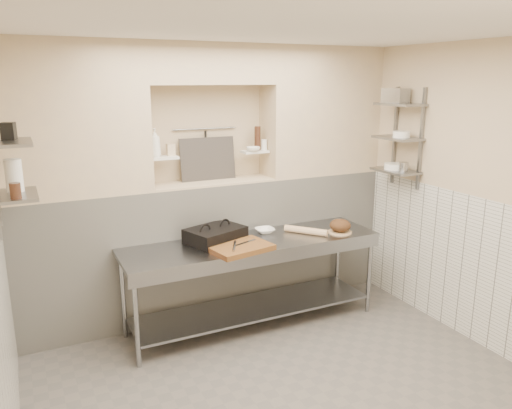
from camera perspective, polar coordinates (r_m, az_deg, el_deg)
floor at (r=4.34m, az=4.19°, el=-21.18°), size 4.00×3.90×0.10m
ceiling at (r=3.56m, az=5.08°, el=20.45°), size 4.00×3.90×0.10m
wall_right at (r=5.02m, az=25.25°, el=0.65°), size 0.10×3.90×2.80m
wall_back at (r=5.46m, az=-6.02°, el=2.93°), size 4.00×0.10×2.80m
backwall_lower at (r=5.42m, az=-4.93°, el=-4.81°), size 4.00×0.40×1.40m
alcove_sill at (r=5.23m, az=-5.09°, el=2.57°), size 1.30×0.40×0.02m
backwall_pillar_left at (r=4.84m, az=-20.31°, el=9.07°), size 1.35×0.40×1.40m
backwall_pillar_right at (r=5.74m, az=7.43°, el=10.48°), size 1.35×0.40×1.40m
backwall_header at (r=5.13m, az=-5.39°, el=15.70°), size 1.30×0.40×0.40m
wainscot_left at (r=3.53m, az=-26.42°, el=-17.34°), size 0.02×3.90×1.40m
wainscot_right at (r=5.17m, az=24.01°, el=-6.98°), size 0.02×3.90×1.40m
alcove_shelf_left at (r=5.03m, az=-10.52°, el=5.27°), size 0.28×0.16×0.02m
alcove_shelf_right at (r=5.38m, az=-0.15°, el=6.07°), size 0.28×0.16×0.02m
utensil_rail at (r=5.31m, az=-5.88°, el=8.61°), size 0.70×0.02×0.02m
hanging_steel at (r=5.31m, az=-5.76°, el=6.77°), size 0.02×0.02×0.30m
splash_panel at (r=5.28m, az=-5.53°, el=5.20°), size 0.60×0.08×0.45m
wall_shelf_left_lower at (r=4.19m, az=-25.72°, el=0.94°), size 0.30×0.50×0.02m
wall_shelf_left_upper at (r=4.13m, az=-26.31°, el=6.36°), size 0.30×0.50×0.03m
shelf_rail_right_a at (r=5.75m, az=15.59°, el=7.59°), size 0.03×0.03×1.05m
shelf_rail_right_b at (r=5.46m, az=18.35°, el=7.07°), size 0.03×0.03×1.05m
wall_shelf_right_lower at (r=5.56m, az=15.65°, el=3.74°), size 0.30×0.50×0.02m
wall_shelf_right_mid at (r=5.51m, az=15.89°, el=7.31°), size 0.30×0.50×0.02m
wall_shelf_right_upper at (r=5.49m, az=16.14°, el=10.94°), size 0.30×0.50×0.03m
prep_table at (r=5.02m, az=-0.32°, el=-7.00°), size 2.60×0.70×0.90m
panini_press at (r=4.91m, az=-4.67°, el=-3.50°), size 0.63×0.54×0.15m
cutting_board at (r=4.68m, az=-1.80°, el=-4.96°), size 0.62×0.49×0.05m
knife_blade at (r=4.74m, az=-1.30°, el=-4.41°), size 0.28×0.13×0.01m
tongs at (r=4.62m, az=-2.48°, el=-4.78°), size 0.14×0.25×0.02m
mixing_bowl at (r=5.19m, az=1.02°, el=-3.00°), size 0.21×0.21×0.05m
rolling_pin at (r=5.18m, az=5.72°, el=-2.98°), size 0.35×0.40×0.07m
bread_board at (r=5.28m, az=9.57°, el=-3.12°), size 0.25×0.25×0.01m
bread_loaf at (r=5.25m, az=9.60°, el=-2.36°), size 0.22×0.22×0.13m
bottle_soap at (r=4.99m, az=-11.48°, el=6.93°), size 0.14×0.14×0.28m
jar_alcove at (r=5.08m, az=-9.73°, el=6.20°), size 0.08×0.08×0.12m
bowl_alcove at (r=5.31m, az=-0.32°, el=6.35°), size 0.19×0.19×0.05m
condiment_a at (r=5.40m, az=0.17°, el=7.55°), size 0.07×0.07×0.25m
condiment_b at (r=5.39m, az=0.18°, el=7.59°), size 0.06×0.06×0.25m
condiment_c at (r=5.41m, az=0.94°, el=6.85°), size 0.07×0.07×0.11m
jug_left at (r=4.25m, az=-25.93°, el=3.00°), size 0.13×0.13×0.25m
jar_left at (r=4.00m, az=-25.80°, el=1.41°), size 0.08×0.08×0.12m
box_left_upper at (r=4.18m, az=-26.43°, el=7.51°), size 0.11×0.11×0.13m
bowl_right at (r=5.58m, az=15.51°, el=4.23°), size 0.21×0.21×0.06m
canister_right at (r=5.47m, az=16.50°, el=4.15°), size 0.10×0.10×0.10m
bowl_right_mid at (r=5.47m, az=16.29°, el=7.71°), size 0.18×0.18×0.07m
basket_right at (r=5.54m, az=15.67°, el=11.90°), size 0.25×0.28×0.15m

